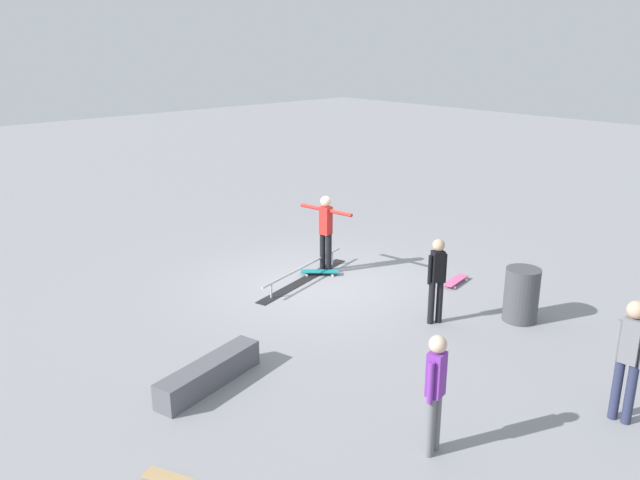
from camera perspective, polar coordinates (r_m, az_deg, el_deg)
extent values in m
plane|color=gray|center=(13.20, 0.01, -3.85)|extent=(60.00, 60.00, 0.00)
cube|color=black|center=(13.35, -1.45, -3.59)|extent=(2.93, 1.01, 0.01)
cylinder|color=#B7B7BC|center=(14.18, 1.09, -1.65)|extent=(0.04, 0.04, 0.31)
cylinder|color=#B7B7BC|center=(12.44, -4.36, -4.53)|extent=(0.04, 0.04, 0.31)
cylinder|color=#B7B7BC|center=(13.24, -1.46, -2.38)|extent=(2.73, 0.78, 0.05)
cube|color=#595960|center=(9.59, -9.82, -11.61)|extent=(1.87, 0.79, 0.39)
cylinder|color=black|center=(13.75, 0.24, -1.09)|extent=(0.14, 0.14, 0.85)
cylinder|color=black|center=(13.65, 0.78, -1.24)|extent=(0.14, 0.14, 0.85)
cube|color=red|center=(13.48, 0.52, 1.74)|extent=(0.22, 0.25, 0.60)
sphere|color=beige|center=(13.37, 0.52, 3.45)|extent=(0.23, 0.23, 0.23)
cylinder|color=red|center=(13.66, -0.76, 2.95)|extent=(0.16, 0.57, 0.08)
cylinder|color=red|center=(13.18, 1.85, 2.40)|extent=(0.16, 0.57, 0.08)
cube|color=teal|center=(13.62, -0.03, -2.80)|extent=(0.72, 0.70, 0.02)
cylinder|color=white|center=(13.74, 1.12, -2.85)|extent=(0.06, 0.06, 0.05)
cylinder|color=white|center=(13.53, 1.11, -3.19)|extent=(0.06, 0.06, 0.05)
cylinder|color=white|center=(13.75, -1.15, -2.83)|extent=(0.06, 0.06, 0.05)
cylinder|color=white|center=(13.54, -1.19, -3.17)|extent=(0.06, 0.06, 0.05)
cylinder|color=black|center=(11.51, 10.56, -5.40)|extent=(0.15, 0.15, 0.78)
cylinder|color=black|center=(11.44, 9.86, -5.50)|extent=(0.15, 0.15, 0.78)
cube|color=black|center=(11.23, 10.39, -2.31)|extent=(0.26, 0.25, 0.55)
sphere|color=tan|center=(11.11, 10.50, -0.45)|extent=(0.21, 0.21, 0.21)
cylinder|color=black|center=(11.31, 11.01, -2.48)|extent=(0.10, 0.10, 0.52)
cylinder|color=black|center=(11.19, 9.74, -2.62)|extent=(0.10, 0.10, 0.52)
cylinder|color=slate|center=(8.19, 10.26, -15.53)|extent=(0.14, 0.14, 0.79)
cylinder|color=slate|center=(8.07, 9.76, -16.05)|extent=(0.14, 0.14, 0.79)
cube|color=purple|center=(7.78, 10.28, -11.64)|extent=(0.24, 0.22, 0.56)
sphere|color=beige|center=(7.60, 10.44, -9.09)|extent=(0.21, 0.21, 0.21)
cylinder|color=purple|center=(7.92, 10.70, -11.54)|extent=(0.09, 0.09, 0.53)
cylinder|color=purple|center=(7.70, 9.80, -12.39)|extent=(0.09, 0.09, 0.53)
cylinder|color=#2D3351|center=(9.42, 25.83, -12.19)|extent=(0.14, 0.14, 0.86)
cylinder|color=#2D3351|center=(9.46, 24.84, -11.92)|extent=(0.14, 0.14, 0.86)
cube|color=slate|center=(9.12, 25.94, -8.02)|extent=(0.22, 0.24, 0.61)
sphere|color=tan|center=(8.96, 26.30, -5.58)|extent=(0.23, 0.23, 0.23)
cylinder|color=slate|center=(9.18, 24.99, -8.11)|extent=(0.09, 0.09, 0.57)
cube|color=#E05993|center=(13.43, 11.95, -3.51)|extent=(0.82, 0.35, 0.02)
cylinder|color=white|center=(13.17, 11.89, -4.18)|extent=(0.06, 0.04, 0.05)
cylinder|color=white|center=(13.26, 10.99, -3.97)|extent=(0.06, 0.04, 0.05)
cylinder|color=white|center=(13.64, 12.86, -3.48)|extent=(0.06, 0.04, 0.05)
cylinder|color=white|center=(13.72, 11.99, -3.28)|extent=(0.06, 0.04, 0.05)
cube|color=tan|center=(7.86, -12.75, -20.09)|extent=(0.51, 0.81, 0.02)
cylinder|color=white|center=(8.10, -13.88, -19.36)|extent=(0.05, 0.06, 0.05)
cylinder|color=#47474C|center=(11.90, 17.46, -4.66)|extent=(0.60, 0.60, 0.97)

